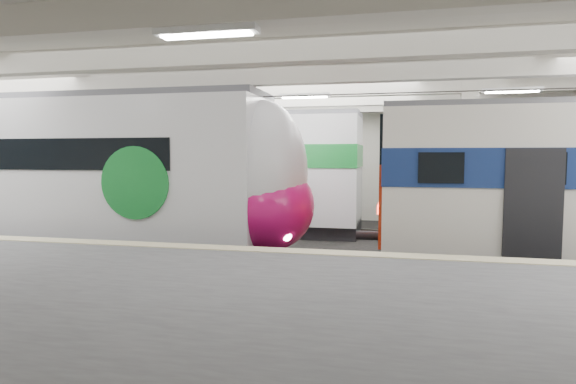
# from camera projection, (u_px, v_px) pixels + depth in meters

# --- Properties ---
(station_hall) EXTENTS (36.00, 24.00, 5.75)m
(station_hall) POSITION_uv_depth(u_px,v_px,m) (276.00, 149.00, 11.46)
(station_hall) COLOR black
(station_hall) RESTS_ON ground
(modern_emu) EXTENTS (15.29, 3.15, 4.86)m
(modern_emu) POSITION_uv_depth(u_px,v_px,m) (87.00, 179.00, 14.59)
(modern_emu) COLOR silver
(modern_emu) RESTS_ON ground
(far_train) EXTENTS (14.96, 3.05, 4.74)m
(far_train) POSITION_uv_depth(u_px,v_px,m) (178.00, 171.00, 19.86)
(far_train) COLOR silver
(far_train) RESTS_ON ground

